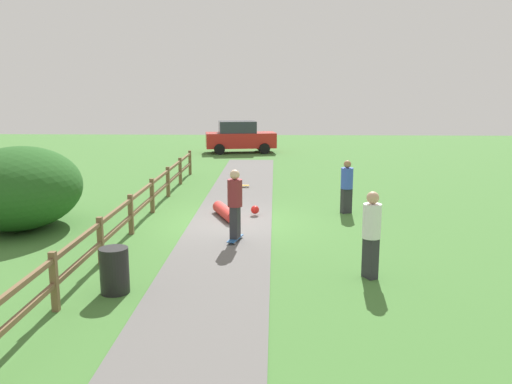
{
  "coord_description": "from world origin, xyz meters",
  "views": [
    {
      "loc": [
        1.28,
        -15.35,
        3.92
      ],
      "look_at": [
        0.75,
        -0.3,
        1.0
      ],
      "focal_mm": 37.9,
      "sensor_mm": 36.0,
      "label": 1
    }
  ],
  "objects_px": {
    "skater_riding": "(235,202)",
    "skater_fallen": "(228,212)",
    "bystander_blue": "(347,184)",
    "parked_car_red": "(240,137)",
    "bystander_white": "(371,230)",
    "trash_bin": "(114,270)",
    "skateboard_loose": "(239,186)",
    "bush_large": "(20,188)"
  },
  "relations": [
    {
      "from": "skateboard_loose",
      "to": "bystander_white",
      "type": "distance_m",
      "value": 10.81
    },
    {
      "from": "bystander_blue",
      "to": "bystander_white",
      "type": "distance_m",
      "value": 5.97
    },
    {
      "from": "skateboard_loose",
      "to": "bystander_white",
      "type": "xyz_separation_m",
      "value": [
        3.42,
        -10.21,
        0.94
      ]
    },
    {
      "from": "trash_bin",
      "to": "parked_car_red",
      "type": "height_order",
      "value": "parked_car_red"
    },
    {
      "from": "skater_riding",
      "to": "skater_fallen",
      "type": "xyz_separation_m",
      "value": [
        -0.42,
        2.54,
        -0.86
      ]
    },
    {
      "from": "trash_bin",
      "to": "skateboard_loose",
      "type": "distance_m",
      "value": 11.35
    },
    {
      "from": "skater_fallen",
      "to": "bystander_white",
      "type": "xyz_separation_m",
      "value": [
        3.43,
        -5.12,
        0.82
      ]
    },
    {
      "from": "bystander_white",
      "to": "bush_large",
      "type": "bearing_deg",
      "value": 157.6
    },
    {
      "from": "skater_riding",
      "to": "bystander_white",
      "type": "relative_size",
      "value": 1.01
    },
    {
      "from": "bystander_white",
      "to": "skater_riding",
      "type": "bearing_deg",
      "value": 139.44
    },
    {
      "from": "bush_large",
      "to": "trash_bin",
      "type": "distance_m",
      "value": 6.32
    },
    {
      "from": "skateboard_loose",
      "to": "bystander_blue",
      "type": "bearing_deg",
      "value": -49.04
    },
    {
      "from": "skater_riding",
      "to": "skater_fallen",
      "type": "distance_m",
      "value": 2.71
    },
    {
      "from": "bush_large",
      "to": "skater_fallen",
      "type": "distance_m",
      "value": 5.96
    },
    {
      "from": "skater_fallen",
      "to": "skateboard_loose",
      "type": "bearing_deg",
      "value": 89.9
    },
    {
      "from": "skater_fallen",
      "to": "skateboard_loose",
      "type": "height_order",
      "value": "skater_fallen"
    },
    {
      "from": "trash_bin",
      "to": "skater_riding",
      "type": "relative_size",
      "value": 0.48
    },
    {
      "from": "bush_large",
      "to": "skater_riding",
      "type": "distance_m",
      "value": 6.26
    },
    {
      "from": "skater_fallen",
      "to": "bystander_white",
      "type": "height_order",
      "value": "bystander_white"
    },
    {
      "from": "skater_riding",
      "to": "skater_fallen",
      "type": "bearing_deg",
      "value": 99.37
    },
    {
      "from": "trash_bin",
      "to": "bystander_blue",
      "type": "bearing_deg",
      "value": 52.49
    },
    {
      "from": "bystander_white",
      "to": "trash_bin",
      "type": "bearing_deg",
      "value": -168.71
    },
    {
      "from": "trash_bin",
      "to": "skateboard_loose",
      "type": "relative_size",
      "value": 1.11
    },
    {
      "from": "bystander_blue",
      "to": "parked_car_red",
      "type": "bearing_deg",
      "value": 105.41
    },
    {
      "from": "trash_bin",
      "to": "skater_fallen",
      "type": "xyz_separation_m",
      "value": [
        1.65,
        6.13,
        -0.25
      ]
    },
    {
      "from": "skateboard_loose",
      "to": "bystander_white",
      "type": "height_order",
      "value": "bystander_white"
    },
    {
      "from": "bystander_blue",
      "to": "bystander_white",
      "type": "height_order",
      "value": "bystander_white"
    },
    {
      "from": "skater_riding",
      "to": "bystander_white",
      "type": "xyz_separation_m",
      "value": [
        3.01,
        -2.58,
        -0.04
      ]
    },
    {
      "from": "skateboard_loose",
      "to": "trash_bin",
      "type": "bearing_deg",
      "value": -98.42
    },
    {
      "from": "bush_large",
      "to": "parked_car_red",
      "type": "xyz_separation_m",
      "value": [
        5.0,
        18.21,
        -0.2
      ]
    },
    {
      "from": "trash_bin",
      "to": "skateboard_loose",
      "type": "bearing_deg",
      "value": 81.58
    },
    {
      "from": "trash_bin",
      "to": "skater_riding",
      "type": "bearing_deg",
      "value": 60.03
    },
    {
      "from": "bystander_white",
      "to": "parked_car_red",
      "type": "relative_size",
      "value": 0.42
    },
    {
      "from": "trash_bin",
      "to": "skater_fallen",
      "type": "relative_size",
      "value": 0.53
    },
    {
      "from": "bystander_blue",
      "to": "bush_large",
      "type": "bearing_deg",
      "value": -166.93
    },
    {
      "from": "skateboard_loose",
      "to": "bystander_blue",
      "type": "distance_m",
      "value": 5.69
    },
    {
      "from": "bush_large",
      "to": "parked_car_red",
      "type": "height_order",
      "value": "bush_large"
    },
    {
      "from": "bystander_white",
      "to": "skater_fallen",
      "type": "bearing_deg",
      "value": 123.86
    },
    {
      "from": "skater_riding",
      "to": "parked_car_red",
      "type": "bearing_deg",
      "value": 93.35
    },
    {
      "from": "skater_fallen",
      "to": "parked_car_red",
      "type": "xyz_separation_m",
      "value": [
        -0.72,
        16.87,
        0.76
      ]
    },
    {
      "from": "skateboard_loose",
      "to": "parked_car_red",
      "type": "height_order",
      "value": "parked_car_red"
    },
    {
      "from": "skater_riding",
      "to": "skater_fallen",
      "type": "relative_size",
      "value": 1.1
    }
  ]
}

